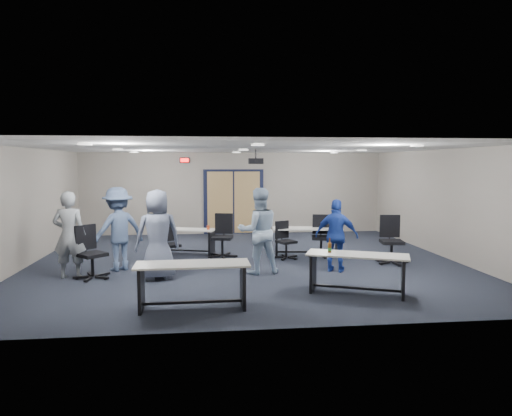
{
  "coord_description": "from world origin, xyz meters",
  "views": [
    {
      "loc": [
        -0.96,
        -10.7,
        2.34
      ],
      "look_at": [
        0.22,
        -0.3,
        1.32
      ],
      "focal_mm": 32.0,
      "sensor_mm": 36.0,
      "label": 1
    }
  ],
  "objects": [
    {
      "name": "floor",
      "position": [
        0.0,
        0.0,
        0.0
      ],
      "size": [
        10.0,
        10.0,
        0.0
      ],
      "primitive_type": "plane",
      "color": "black",
      "rests_on": "ground"
    },
    {
      "name": "back_wall",
      "position": [
        0.0,
        4.5,
        1.35
      ],
      "size": [
        10.0,
        0.04,
        2.7
      ],
      "primitive_type": "cube",
      "color": "gray",
      "rests_on": "floor"
    },
    {
      "name": "front_wall",
      "position": [
        0.0,
        -4.5,
        1.35
      ],
      "size": [
        10.0,
        0.04,
        2.7
      ],
      "primitive_type": "cube",
      "color": "gray",
      "rests_on": "floor"
    },
    {
      "name": "left_wall",
      "position": [
        -5.0,
        0.0,
        1.35
      ],
      "size": [
        0.04,
        9.0,
        2.7
      ],
      "primitive_type": "cube",
      "color": "gray",
      "rests_on": "floor"
    },
    {
      "name": "right_wall",
      "position": [
        5.0,
        0.0,
        1.35
      ],
      "size": [
        0.04,
        9.0,
        2.7
      ],
      "primitive_type": "cube",
      "color": "gray",
      "rests_on": "floor"
    },
    {
      "name": "ceiling",
      "position": [
        0.0,
        0.0,
        2.7
      ],
      "size": [
        10.0,
        9.0,
        0.04
      ],
      "primitive_type": "cube",
      "color": "white",
      "rests_on": "back_wall"
    },
    {
      "name": "double_door",
      "position": [
        0.0,
        4.46,
        1.05
      ],
      "size": [
        2.0,
        0.07,
        2.2
      ],
      "color": "black",
      "rests_on": "back_wall"
    },
    {
      "name": "exit_sign",
      "position": [
        -1.6,
        4.44,
        2.45
      ],
      "size": [
        0.32,
        0.07,
        0.18
      ],
      "color": "black",
      "rests_on": "back_wall"
    },
    {
      "name": "ceiling_projector",
      "position": [
        0.3,
        0.5,
        2.4
      ],
      "size": [
        0.35,
        0.32,
        0.37
      ],
      "color": "black",
      "rests_on": "ceiling"
    },
    {
      "name": "ceiling_can_lights",
      "position": [
        0.0,
        0.25,
        2.67
      ],
      "size": [
        6.24,
        5.74,
        0.02
      ],
      "primitive_type": null,
      "color": "silver",
      "rests_on": "ceiling"
    },
    {
      "name": "table_front_left",
      "position": [
        -1.17,
        -3.43,
        0.51
      ],
      "size": [
        1.84,
        0.63,
        0.74
      ],
      "rotation": [
        0.0,
        0.0,
        0.01
      ],
      "color": "beige",
      "rests_on": "floor"
    },
    {
      "name": "table_front_right",
      "position": [
        1.75,
        -2.9,
        0.5
      ],
      "size": [
        1.88,
        1.24,
        0.99
      ],
      "rotation": [
        0.0,
        0.0,
        -0.4
      ],
      "color": "beige",
      "rests_on": "floor"
    },
    {
      "name": "table_back_left",
      "position": [
        -1.47,
        1.13,
        0.45
      ],
      "size": [
        1.7,
        0.98,
        0.76
      ],
      "rotation": [
        0.0,
        0.0,
        -0.3
      ],
      "color": "beige",
      "rests_on": "floor"
    },
    {
      "name": "table_back_right",
      "position": [
        1.62,
        0.54,
        0.49
      ],
      "size": [
        1.82,
        0.8,
        0.71
      ],
      "rotation": [
        0.0,
        0.0,
        -0.12
      ],
      "color": "beige",
      "rests_on": "floor"
    },
    {
      "name": "chair_back_a",
      "position": [
        -1.79,
        -0.1,
        0.49
      ],
      "size": [
        0.83,
        0.83,
        0.98
      ],
      "primitive_type": null,
      "rotation": [
        0.0,
        0.0,
        0.47
      ],
      "color": "black",
      "rests_on": "floor"
    },
    {
      "name": "chair_back_b",
      "position": [
        -0.53,
        0.57,
        0.54
      ],
      "size": [
        0.82,
        0.82,
        1.09
      ],
      "primitive_type": null,
      "rotation": [
        0.0,
        0.0,
        -0.23
      ],
      "color": "black",
      "rests_on": "floor"
    },
    {
      "name": "chair_back_c",
      "position": [
        1.03,
        0.24,
        0.46
      ],
      "size": [
        0.77,
        0.77,
        0.92
      ],
      "primitive_type": null,
      "rotation": [
        0.0,
        0.0,
        0.43
      ],
      "color": "black",
      "rests_on": "floor"
    },
    {
      "name": "chair_back_d",
      "position": [
        1.95,
        0.4,
        0.52
      ],
      "size": [
        0.78,
        0.78,
        1.05
      ],
      "primitive_type": null,
      "rotation": [
        0.0,
        0.0,
        -0.22
      ],
      "color": "black",
      "rests_on": "floor"
    },
    {
      "name": "chair_loose_left",
      "position": [
        -3.25,
        -1.26,
        0.54
      ],
      "size": [
        0.97,
        0.97,
        1.09
      ],
      "primitive_type": null,
      "rotation": [
        0.0,
        0.0,
        0.77
      ],
      "color": "black",
      "rests_on": "floor"
    },
    {
      "name": "chair_loose_right",
      "position": [
        3.38,
        -0.59,
        0.56
      ],
      "size": [
        0.81,
        0.81,
        1.13
      ],
      "primitive_type": null,
      "rotation": [
        0.0,
        0.0,
        -0.16
      ],
      "color": "black",
      "rests_on": "floor"
    },
    {
      "name": "person_gray",
      "position": [
        -3.71,
        -1.16,
        0.89
      ],
      "size": [
        0.67,
        0.46,
        1.79
      ],
      "primitive_type": "imported",
      "rotation": [
        0.0,
        0.0,
        3.1
      ],
      "color": "gray",
      "rests_on": "floor"
    },
    {
      "name": "person_plaid",
      "position": [
        -1.91,
        -1.45,
        0.92
      ],
      "size": [
        1.02,
        0.8,
        1.83
      ],
      "primitive_type": "imported",
      "rotation": [
        0.0,
        0.0,
        3.42
      ],
      "color": "slate",
      "rests_on": "floor"
    },
    {
      "name": "person_lightblue",
      "position": [
        0.17,
        -1.17,
        0.92
      ],
      "size": [
        0.97,
        0.8,
        1.83
      ],
      "primitive_type": "imported",
      "rotation": [
        0.0,
        0.0,
        3.27
      ],
      "color": "#A8C2DF",
      "rests_on": "floor"
    },
    {
      "name": "person_navy",
      "position": [
        1.87,
        -1.2,
        0.79
      ],
      "size": [
        1.0,
        0.74,
        1.58
      ],
      "primitive_type": "imported",
      "rotation": [
        0.0,
        0.0,
        2.7
      ],
      "color": "#1D3AA0",
      "rests_on": "floor"
    },
    {
      "name": "person_back",
      "position": [
        -2.85,
        -0.55,
        0.92
      ],
      "size": [
        1.36,
        1.23,
        1.83
      ],
      "primitive_type": "imported",
      "rotation": [
        0.0,
        0.0,
        3.75
      ],
      "color": "#495D83",
      "rests_on": "floor"
    }
  ]
}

